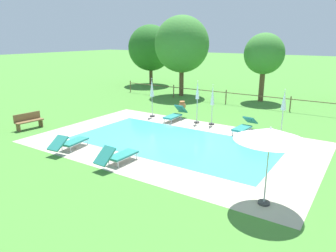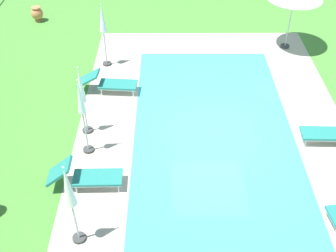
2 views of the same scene
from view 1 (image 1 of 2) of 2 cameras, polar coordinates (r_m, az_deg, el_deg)
The scene contains 19 objects.
ground_plane at distance 15.25m, azimuth 1.05°, elevation -2.97°, with size 160.00×160.00×0.00m, color #478433.
pool_deck_paving at distance 15.25m, azimuth 1.05°, elevation -2.96°, with size 13.27×8.46×0.01m, color #B2A893.
swimming_pool_water at distance 15.25m, azimuth 1.05°, elevation -2.96°, with size 9.71×4.90×0.01m, color #42CCD6.
pool_coping_rim at distance 15.25m, azimuth 1.05°, elevation -2.94°, with size 10.19×5.38×0.01m.
sun_lounger_north_near_steps at distance 17.17m, azimuth 13.61°, elevation 0.00°, with size 0.75×2.08×0.78m.
sun_lounger_north_mid at distance 14.83m, azimuth -17.25°, elevation -2.79°, with size 0.85×2.09×0.78m.
sun_lounger_north_far at distance 19.15m, azimuth 1.30°, elevation 2.13°, with size 0.64×1.98×0.88m.
sun_lounger_north_end at distance 12.74m, azimuth -9.03°, elevation -5.26°, with size 0.67×1.99×0.87m.
patio_umbrella_open_foreground at distance 9.49m, azimuth 17.93°, elevation -1.48°, with size 2.08×2.08×2.46m.
patio_umbrella_closed_row_west at distance 18.14m, azimuth 8.01°, elevation 4.82°, with size 0.32×0.32×2.34m.
patio_umbrella_closed_row_mid_west at distance 16.66m, azimuth 20.14°, elevation 3.70°, with size 0.32×0.32×2.45m.
patio_umbrella_closed_row_centre at distance 18.36m, azimuth 5.32°, elevation 5.51°, with size 0.32×0.32×2.50m.
patio_umbrella_closed_row_mid_east at distance 19.80m, azimuth -2.91°, elevation 6.36°, with size 0.32×0.32×2.44m.
wooden_bench_lawn_side at distance 19.00m, azimuth -23.83°, elevation 0.92°, with size 0.62×1.54×0.87m.
terracotta_urn_by_tree at distance 21.61m, azimuth 2.57°, elevation 3.68°, with size 0.49×0.49×0.68m.
perimeter_fence at distance 23.50m, azimuth 15.68°, elevation 4.97°, with size 23.47×0.08×1.05m.
tree_far_west at distance 25.68m, azimuth 16.94°, elevation 12.30°, with size 3.03×3.03×5.20m.
tree_centre at distance 27.03m, azimuth 2.51°, elevation 14.49°, with size 4.51×4.51×6.61m.
tree_east_mid at distance 33.46m, azimuth -3.16°, elevation 13.86°, with size 4.55×4.55×6.08m.
Camera 1 is at (7.72, -12.19, 4.93)m, focal length 33.81 mm.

